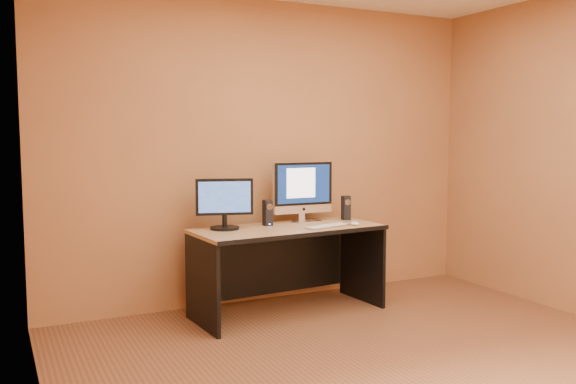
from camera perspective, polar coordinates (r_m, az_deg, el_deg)
name	(u,v)px	position (r m, az deg, el deg)	size (l,w,h in m)	color
floor	(409,378)	(3.89, 11.23, -16.67)	(4.00, 4.00, 0.00)	brown
walls	(413,161)	(3.61, 11.61, 2.82)	(4.00, 4.00, 2.60)	#A47042
desk	(288,270)	(4.99, 0.01, -7.33)	(1.53, 0.67, 0.71)	tan
imac	(304,191)	(5.19, 1.53, 0.07)	(0.54, 0.20, 0.53)	silver
second_monitor	(224,204)	(4.82, -5.96, -1.13)	(0.46, 0.23, 0.40)	black
speaker_left	(268,213)	(5.00, -1.92, -1.96)	(0.06, 0.07, 0.21)	black
speaker_right	(346,208)	(5.35, 5.44, -1.48)	(0.06, 0.07, 0.21)	black
keyboard	(327,226)	(4.93, 3.70, -3.20)	(0.41, 0.11, 0.02)	silver
mouse	(355,223)	(5.04, 6.28, -2.94)	(0.06, 0.10, 0.03)	white
cable_a	(312,220)	(5.33, 2.27, -2.59)	(0.01, 0.01, 0.21)	black
cable_b	(293,221)	(5.24, 0.49, -2.73)	(0.01, 0.01, 0.17)	black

